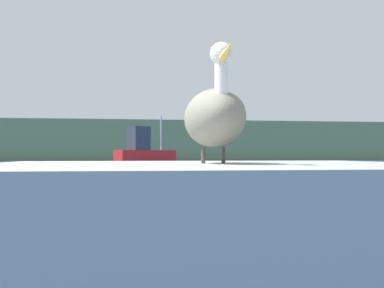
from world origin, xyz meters
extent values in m
plane|color=#194C93|center=(0.00, 0.00, 0.00)|extent=(260.00, 260.00, 0.00)
cube|color=#6B7A51|center=(0.00, 64.83, 2.67)|extent=(140.00, 16.63, 5.33)
cube|color=#989898|center=(1.32, 0.11, 0.38)|extent=(3.32, 2.84, 0.77)
ellipsoid|color=slate|center=(1.32, 0.11, 1.10)|extent=(0.49, 1.01, 0.42)
cylinder|color=white|center=(1.30, -0.24, 1.31)|extent=(0.09, 0.09, 0.30)
sphere|color=white|center=(1.30, -0.24, 1.51)|extent=(0.15, 0.15, 0.15)
cone|color=gold|center=(1.29, -0.47, 1.48)|extent=(0.08, 0.33, 0.09)
cylinder|color=#4C4742|center=(1.40, 0.15, 0.83)|extent=(0.03, 0.03, 0.12)
cylinder|color=#4C4742|center=(1.24, 0.16, 0.83)|extent=(0.03, 0.03, 0.12)
cube|color=red|center=(2.20, 31.19, 0.56)|extent=(4.69, 3.41, 1.13)
cube|color=#2D333D|center=(1.71, 30.92, 2.00)|extent=(1.72, 1.72, 1.74)
cylinder|color=#B2B2B2|center=(3.41, 31.84, 2.45)|extent=(0.12, 0.12, 2.65)
camera|label=1|loc=(0.66, -3.24, 0.84)|focal=43.25mm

